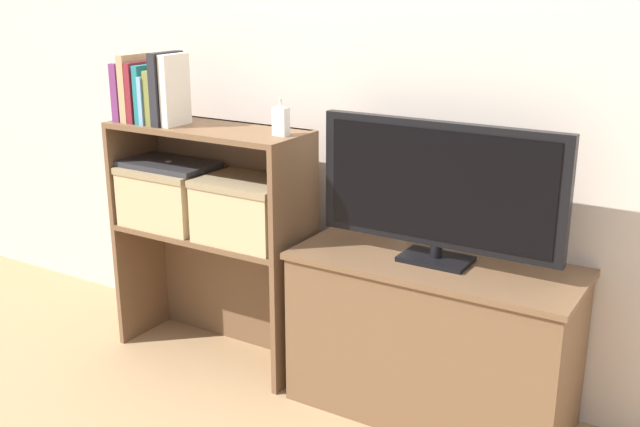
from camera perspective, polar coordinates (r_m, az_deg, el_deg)
ground_plane at (r=2.65m, az=-1.66°, el=-14.19°), size 16.00×16.00×0.00m
wall_back at (r=2.63m, az=3.16°, el=13.21°), size 10.00×0.05×2.40m
tv_stand at (r=2.51m, az=8.52°, el=-9.35°), size 0.92×0.40×0.54m
tv at (r=2.32m, az=9.06°, el=1.94°), size 0.79×0.14×0.45m
bookshelf_lower_tier at (r=2.91m, az=-7.40°, el=-4.59°), size 0.76×0.29×0.50m
bookshelf_upper_tier at (r=2.78m, az=-7.79°, el=3.88°), size 0.76×0.29×0.39m
book_plum at (r=2.89m, az=-14.42°, el=9.02°), size 0.03×0.15×0.21m
book_tan at (r=2.86m, az=-13.89°, el=9.30°), size 0.03×0.15×0.24m
book_maroon at (r=2.84m, az=-13.40°, el=9.00°), size 0.03×0.15×0.22m
book_teal at (r=2.81m, az=-12.90°, el=8.90°), size 0.03×0.14×0.21m
book_skyblue at (r=2.80m, az=-12.52°, el=8.50°), size 0.02×0.15×0.17m
book_olive at (r=2.78m, az=-12.13°, el=8.69°), size 0.03×0.14×0.19m
book_charcoal at (r=2.75m, az=-11.59°, el=9.30°), size 0.03×0.15×0.26m
book_ivory at (r=2.72m, az=-10.99°, el=9.21°), size 0.03×0.13×0.25m
baby_monitor at (r=2.51m, az=-3.00°, el=7.03°), size 0.05×0.03×0.12m
storage_basket_left at (r=2.87m, az=-11.33°, el=1.53°), size 0.34×0.25×0.22m
storage_basket_right at (r=2.65m, az=-5.57°, el=0.46°), size 0.34×0.25×0.22m
laptop at (r=2.85m, az=-11.46°, el=3.70°), size 0.36×0.21×0.02m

